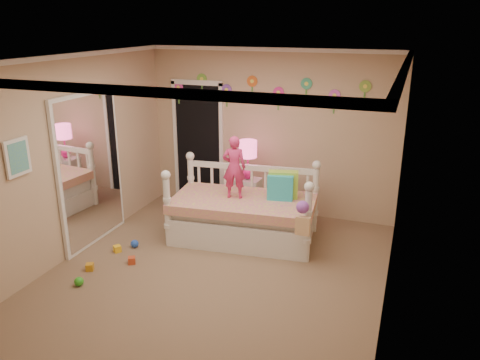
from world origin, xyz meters
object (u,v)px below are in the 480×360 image
at_px(nightstand, 248,198).
at_px(daybed, 244,202).
at_px(table_lamp, 248,154).
at_px(child, 234,167).

bearing_deg(nightstand, daybed, -72.12).
bearing_deg(daybed, table_lamp, 98.89).
height_order(child, nightstand, child).
height_order(daybed, child, child).
bearing_deg(nightstand, child, -82.74).
bearing_deg(child, table_lamp, -99.64).
xyz_separation_m(child, table_lamp, (-0.05, 0.73, -0.00)).
distance_m(nightstand, table_lamp, 0.73).
height_order(daybed, nightstand, daybed).
bearing_deg(child, daybed, 170.34).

